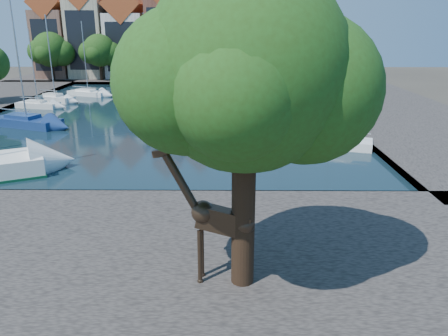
{
  "coord_description": "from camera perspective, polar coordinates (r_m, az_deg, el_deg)",
  "views": [
    {
      "loc": [
        6.98,
        -22.58,
        9.21
      ],
      "look_at": [
        6.78,
        -2.0,
        2.44
      ],
      "focal_mm": 35.0,
      "sensor_mm": 36.0,
      "label": 1
    }
  ],
  "objects": [
    {
      "name": "ground",
      "position": [
        25.36,
        -15.49,
        -3.79
      ],
      "size": [
        160.0,
        160.0,
        0.0
      ],
      "primitive_type": "plane",
      "color": "#38332B",
      "rests_on": "ground"
    },
    {
      "name": "right_quay",
      "position": [
        50.74,
        21.51,
        6.77
      ],
      "size": [
        14.0,
        52.0,
        0.5
      ],
      "primitive_type": "cube",
      "color": "#4B4541",
      "rests_on": "ground"
    },
    {
      "name": "sailboat_left_d",
      "position": [
        58.48,
        -21.2,
        8.62
      ],
      "size": [
        5.2,
        3.45,
        10.29
      ],
      "color": "silver",
      "rests_on": "water_basin"
    },
    {
      "name": "sailboat_right_c",
      "position": [
        55.74,
        7.29,
        9.11
      ],
      "size": [
        5.87,
        2.92,
        7.8
      ],
      "color": "white",
      "rests_on": "water_basin"
    },
    {
      "name": "plane_tree",
      "position": [
        13.67,
        3.3,
        11.7
      ],
      "size": [
        8.32,
        6.4,
        10.62
      ],
      "color": "#332114",
      "rests_on": "near_quay"
    },
    {
      "name": "near_quay",
      "position": [
        19.28,
        -21.13,
        -10.84
      ],
      "size": [
        50.0,
        14.0,
        0.5
      ],
      "primitive_type": "cube",
      "color": "#4B4541",
      "rests_on": "ground"
    },
    {
      "name": "far_tree_west",
      "position": [
        76.11,
        -15.89,
        14.42
      ],
      "size": [
        6.76,
        5.2,
        7.36
      ],
      "color": "#332114",
      "rests_on": "far_quay"
    },
    {
      "name": "townhouse_center",
      "position": [
        79.33,
        -7.76,
        17.43
      ],
      "size": [
        5.44,
        9.18,
        16.93
      ],
      "color": "brown",
      "rests_on": "far_quay"
    },
    {
      "name": "sailboat_left_c",
      "position": [
        55.21,
        -23.14,
        7.75
      ],
      "size": [
        5.15,
        2.71,
        8.75
      ],
      "color": "silver",
      "rests_on": "water_basin"
    },
    {
      "name": "far_tree_far_east",
      "position": [
        74.03,
        9.5,
        14.76
      ],
      "size": [
        6.76,
        5.2,
        7.36
      ],
      "color": "#332114",
      "rests_on": "far_quay"
    },
    {
      "name": "townhouse_west_end",
      "position": [
        84.11,
        -21.16,
        15.78
      ],
      "size": [
        5.44,
        9.18,
        14.93
      ],
      "color": "brown",
      "rests_on": "far_quay"
    },
    {
      "name": "sailboat_right_d",
      "position": [
        66.78,
        6.78,
        10.66
      ],
      "size": [
        5.51,
        3.64,
        7.3
      ],
      "color": "silver",
      "rests_on": "water_basin"
    },
    {
      "name": "far_tree_mid_west",
      "position": [
        74.3,
        -9.75,
        14.93
      ],
      "size": [
        7.8,
        6.0,
        8.0
      ],
      "color": "#332114",
      "rests_on": "far_quay"
    },
    {
      "name": "sailboat_right_b",
      "position": [
        41.25,
        7.58,
        6.01
      ],
      "size": [
        7.29,
        4.28,
        11.85
      ],
      "color": "navy",
      "rests_on": "water_basin"
    },
    {
      "name": "far_quay",
      "position": [
        79.39,
        -4.59,
        11.67
      ],
      "size": [
        60.0,
        16.0,
        0.5
      ],
      "primitive_type": "cube",
      "color": "#4B4541",
      "rests_on": "ground"
    },
    {
      "name": "giraffe_statue",
      "position": [
        15.04,
        -1.07,
        -6.75
      ],
      "size": [
        3.38,
        0.77,
        4.82
      ],
      "color": "#34251A",
      "rests_on": "near_quay"
    },
    {
      "name": "sailboat_right_a",
      "position": [
        35.33,
        13.69,
        3.55
      ],
      "size": [
        6.72,
        4.0,
        9.29
      ],
      "color": "white",
      "rests_on": "water_basin"
    },
    {
      "name": "far_tree_far_west",
      "position": [
        78.67,
        -21.66,
        14.04
      ],
      "size": [
        7.28,
        5.6,
        7.68
      ],
      "color": "#332114",
      "rests_on": "far_quay"
    },
    {
      "name": "sailboat_left_e",
      "position": [
        62.65,
        -17.33,
        9.45
      ],
      "size": [
        5.88,
        3.84,
        9.6
      ],
      "color": "white",
      "rests_on": "water_basin"
    },
    {
      "name": "water_basin",
      "position": [
        47.98,
        -7.88,
        7.01
      ],
      "size": [
        38.0,
        50.0,
        0.08
      ],
      "primitive_type": "cube",
      "color": "black",
      "rests_on": "ground"
    },
    {
      "name": "far_tree_east",
      "position": [
        73.25,
        3.11,
        15.07
      ],
      "size": [
        7.54,
        5.8,
        7.84
      ],
      "color": "#332114",
      "rests_on": "far_quay"
    },
    {
      "name": "townhouse_east_mid",
      "position": [
        78.59,
        1.74,
        17.39
      ],
      "size": [
        6.43,
        9.18,
        16.65
      ],
      "color": "beige",
      "rests_on": "far_quay"
    },
    {
      "name": "sailboat_left_b",
      "position": [
        45.28,
        -24.37,
        5.75
      ],
      "size": [
        7.2,
        4.71,
        12.56
      ],
      "color": "navy",
      "rests_on": "water_basin"
    },
    {
      "name": "townhouse_west_inner",
      "position": [
        80.51,
        -12.51,
        16.47
      ],
      "size": [
        6.43,
        9.18,
        15.15
      ],
      "color": "silver",
      "rests_on": "far_quay"
    },
    {
      "name": "townhouse_east_inner",
      "position": [
        78.74,
        -3.21,
        17.1
      ],
      "size": [
        5.94,
        9.18,
        15.79
      ],
      "color": "tan",
      "rests_on": "far_quay"
    },
    {
      "name": "far_tree_mid_east",
      "position": [
        73.35,
        -3.38,
        14.98
      ],
      "size": [
        7.02,
        5.4,
        7.52
      ],
      "color": "#332114",
      "rests_on": "far_quay"
    },
    {
      "name": "townhouse_west_mid",
      "position": [
        82.15,
        -17.17,
        16.76
      ],
      "size": [
        5.94,
        9.18,
        16.79
      ],
      "color": "#BEB292",
      "rests_on": "far_quay"
    },
    {
      "name": "townhouse_east_end",
      "position": [
        79.0,
        6.66,
        16.56
      ],
      "size": [
        5.44,
        9.18,
        14.43
      ],
      "color": "brown",
      "rests_on": "far_quay"
    }
  ]
}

